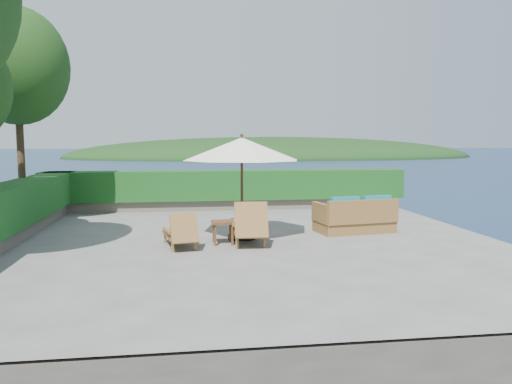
{
  "coord_description": "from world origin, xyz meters",
  "views": [
    {
      "loc": [
        -1.42,
        -11.52,
        2.41
      ],
      "look_at": [
        0.3,
        0.8,
        1.1
      ],
      "focal_mm": 35.0,
      "sensor_mm": 36.0,
      "label": 1
    }
  ],
  "objects": [
    {
      "name": "ground",
      "position": [
        0.0,
        0.0,
        0.0
      ],
      "size": [
        12.0,
        12.0,
        0.0
      ],
      "primitive_type": "plane",
      "color": "gray",
      "rests_on": "ground"
    },
    {
      "name": "planter_wall_far",
      "position": [
        0.0,
        5.6,
        0.18
      ],
      "size": [
        12.0,
        0.6,
        0.36
      ],
      "primitive_type": "cube",
      "color": "#6B6455",
      "rests_on": "ground"
    },
    {
      "name": "hedge_far",
      "position": [
        0.0,
        5.6,
        0.85
      ],
      "size": [
        12.4,
        0.9,
        1.0
      ],
      "primitive_type": "cube",
      "color": "#144615",
      "rests_on": "planter_wall_far"
    },
    {
      "name": "lounge_left",
      "position": [
        -1.58,
        -0.42,
        0.34
      ],
      "size": [
        0.84,
        1.51,
        0.82
      ],
      "rotation": [
        0.0,
        0.0,
        0.19
      ],
      "color": "brown",
      "rests_on": "ground"
    },
    {
      "name": "wicker_loveseat",
      "position": [
        2.92,
        0.83,
        0.38
      ],
      "size": [
        2.13,
        1.33,
        0.98
      ],
      "rotation": [
        0.0,
        0.0,
        0.16
      ],
      "color": "brown",
      "rests_on": "ground"
    },
    {
      "name": "patio_umbrella",
      "position": [
        -0.1,
        0.41,
        2.16
      ],
      "size": [
        3.29,
        3.29,
        2.56
      ],
      "rotation": [
        0.0,
        0.0,
        0.16
      ],
      "color": "black",
      "rests_on": "ground"
    },
    {
      "name": "offshore_island",
      "position": [
        25.0,
        140.0,
        -3.0
      ],
      "size": [
        126.0,
        57.6,
        12.6
      ],
      "primitive_type": "ellipsoid",
      "color": "black",
      "rests_on": "ocean"
    },
    {
      "name": "lounge_right",
      "position": [
        0.01,
        -0.19,
        0.43
      ],
      "size": [
        0.87,
        1.83,
        1.03
      ],
      "rotation": [
        0.0,
        0.0,
        -0.05
      ],
      "color": "brown",
      "rests_on": "ground"
    },
    {
      "name": "side_table",
      "position": [
        -0.61,
        -0.14,
        0.44
      ],
      "size": [
        0.52,
        0.52,
        0.54
      ],
      "rotation": [
        0.0,
        0.0,
        0.04
      ],
      "color": "brown",
      "rests_on": "ground"
    },
    {
      "name": "ocean",
      "position": [
        0.0,
        0.0,
        -3.0
      ],
      "size": [
        600.0,
        600.0,
        0.0
      ],
      "primitive_type": "plane",
      "color": "#162945",
      "rests_on": "ground"
    },
    {
      "name": "foundation",
      "position": [
        0.0,
        0.0,
        -1.55
      ],
      "size": [
        12.0,
        12.0,
        3.0
      ],
      "primitive_type": "cube",
      "color": "#5F574B",
      "rests_on": "ocean"
    },
    {
      "name": "tree_far",
      "position": [
        -6.0,
        3.2,
        4.4
      ],
      "size": [
        2.8,
        2.8,
        6.03
      ],
      "color": "#45331A",
      "rests_on": "ground"
    }
  ]
}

